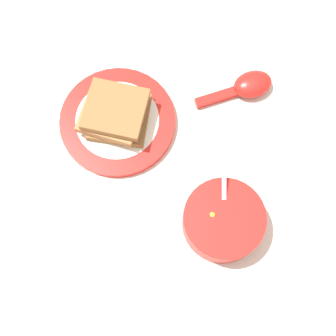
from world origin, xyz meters
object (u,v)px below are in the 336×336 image
object	(u,v)px
egg_bowl	(223,221)
soup_spoon	(248,86)
toast_plate	(118,121)
toast_sandwich	(116,113)

from	to	relation	value
egg_bowl	soup_spoon	xyz separation A→B (m)	(-0.20, 0.16, -0.01)
soup_spoon	egg_bowl	bearing A→B (deg)	-37.77
egg_bowl	soup_spoon	size ratio (longest dim) A/B	0.95
toast_plate	toast_sandwich	xyz separation A→B (m)	(-0.00, 0.00, 0.03)
toast_plate	soup_spoon	bearing A→B (deg)	80.23
toast_plate	egg_bowl	bearing A→B (deg)	19.00
toast_plate	toast_sandwich	distance (m)	0.03
egg_bowl	soup_spoon	bearing A→B (deg)	142.23
egg_bowl	toast_sandwich	size ratio (longest dim) A/B	0.95
soup_spoon	toast_plate	bearing A→B (deg)	-99.77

